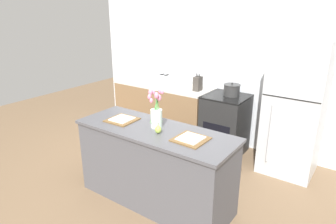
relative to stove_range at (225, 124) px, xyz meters
name	(u,v)px	position (x,y,z in m)	size (l,w,h in m)	color
ground_plane	(156,200)	(-0.10, -1.60, -0.45)	(10.00, 10.00, 0.00)	brown
back_wall	(234,61)	(-0.10, 0.40, 0.90)	(5.20, 0.08, 2.70)	silver
kitchen_island	(155,166)	(-0.10, -1.60, 0.00)	(1.80, 0.66, 0.90)	#4C4C51
back_counter	(163,110)	(-1.16, 0.00, 0.00)	(1.68, 0.60, 0.90)	brown
stove_range	(225,124)	(0.00, 0.00, 0.00)	(0.60, 0.61, 0.90)	black
refrigerator	(295,109)	(0.95, 0.00, 0.44)	(0.68, 0.67, 1.78)	#B7BABC
flower_vase	(156,113)	(-0.11, -1.55, 0.60)	(0.17, 0.16, 0.43)	silver
pear_figurine	(158,129)	(0.00, -1.67, 0.49)	(0.07, 0.07, 0.11)	#9EBC47
plate_setting_left	(122,120)	(-0.56, -1.61, 0.46)	(0.32, 0.32, 0.02)	brown
plate_setting_right	(191,139)	(0.36, -1.61, 0.46)	(0.32, 0.32, 0.02)	brown
toaster	(165,80)	(-1.12, 0.00, 0.54)	(0.28, 0.18, 0.17)	#B7BABC
cooking_pot	(232,90)	(0.05, 0.05, 0.53)	(0.24, 0.24, 0.19)	#2D2D2D
knife_block	(198,84)	(-0.49, 0.00, 0.56)	(0.10, 0.14, 0.27)	#3D3833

